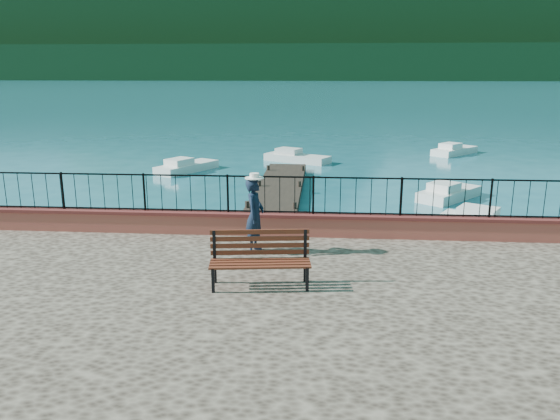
# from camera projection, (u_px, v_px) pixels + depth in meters

# --- Properties ---
(ground) EXTENTS (2000.00, 2000.00, 0.00)m
(ground) POSITION_uv_depth(u_px,v_px,m) (323.00, 348.00, 10.83)
(ground) COLOR #19596B
(ground) RESTS_ON ground
(parapet) EXTENTS (28.00, 0.46, 0.58)m
(parapet) POSITION_uv_depth(u_px,v_px,m) (325.00, 225.00, 14.03)
(parapet) COLOR #A44D3B
(parapet) RESTS_ON promenade
(railing) EXTENTS (27.00, 0.05, 0.95)m
(railing) POSITION_uv_depth(u_px,v_px,m) (325.00, 196.00, 13.84)
(railing) COLOR black
(railing) RESTS_ON parapet
(dock) EXTENTS (2.00, 16.00, 0.30)m
(dock) POSITION_uv_depth(u_px,v_px,m) (275.00, 200.00, 22.53)
(dock) COLOR #2D231C
(dock) RESTS_ON ground
(far_forest) EXTENTS (900.00, 60.00, 18.00)m
(far_forest) POSITION_uv_depth(u_px,v_px,m) (325.00, 63.00, 298.21)
(far_forest) COLOR black
(far_forest) RESTS_ON ground
(foothills) EXTENTS (900.00, 120.00, 44.00)m
(foothills) POSITION_uv_depth(u_px,v_px,m) (325.00, 43.00, 352.89)
(foothills) COLOR black
(foothills) RESTS_ON ground
(companion_hill) EXTENTS (448.00, 384.00, 180.00)m
(companion_hill) POSITION_uv_depth(u_px,v_px,m) (549.00, 75.00, 534.70)
(companion_hill) COLOR #142D23
(companion_hill) RESTS_ON ground
(park_bench) EXTENTS (2.03, 0.87, 1.09)m
(park_bench) POSITION_uv_depth(u_px,v_px,m) (260.00, 271.00, 10.73)
(park_bench) COLOR black
(park_bench) RESTS_ON promenade
(person) EXTENTS (0.51, 0.69, 1.75)m
(person) POSITION_uv_depth(u_px,v_px,m) (255.00, 215.00, 12.66)
(person) COLOR black
(person) RESTS_ON promenade
(hat) EXTENTS (0.44, 0.44, 0.12)m
(hat) POSITION_uv_depth(u_px,v_px,m) (254.00, 176.00, 12.43)
(hat) COLOR white
(hat) RESTS_ON person
(boat_0) EXTENTS (4.39, 2.18, 0.80)m
(boat_0) POSITION_uv_depth(u_px,v_px,m) (100.00, 223.00, 18.24)
(boat_0) COLOR silver
(boat_0) RESTS_ON ground
(boat_1) EXTENTS (3.70, 2.91, 0.80)m
(boat_1) POSITION_uv_depth(u_px,v_px,m) (493.00, 220.00, 18.51)
(boat_1) COLOR white
(boat_1) RESTS_ON ground
(boat_2) EXTENTS (3.14, 3.32, 0.80)m
(boat_2) POSITION_uv_depth(u_px,v_px,m) (449.00, 190.00, 23.25)
(boat_2) COLOR silver
(boat_2) RESTS_ON ground
(boat_3) EXTENTS (2.99, 3.95, 0.80)m
(boat_3) POSITION_uv_depth(u_px,v_px,m) (187.00, 164.00, 29.60)
(boat_3) COLOR silver
(boat_3) RESTS_ON ground
(boat_4) EXTENTS (4.13, 3.00, 0.80)m
(boat_4) POSITION_uv_depth(u_px,v_px,m) (297.00, 155.00, 32.65)
(boat_4) COLOR silver
(boat_4) RESTS_ON ground
(boat_5) EXTENTS (3.46, 3.59, 0.80)m
(boat_5) POSITION_uv_depth(u_px,v_px,m) (455.00, 148.00, 35.59)
(boat_5) COLOR silver
(boat_5) RESTS_ON ground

